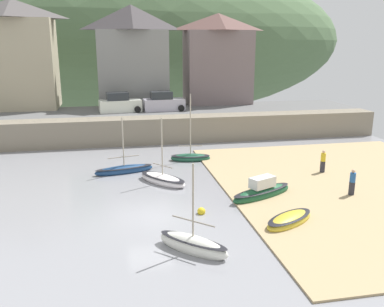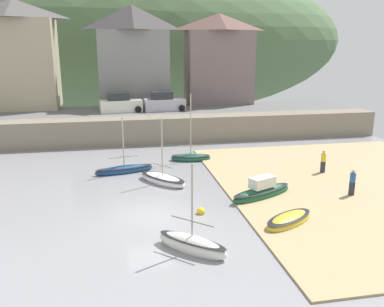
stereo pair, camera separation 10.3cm
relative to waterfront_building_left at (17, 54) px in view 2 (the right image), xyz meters
name	(u,v)px [view 2 (the right image)]	position (x,y,z in m)	size (l,w,h in m)	color
quay_seawall	(132,128)	(11.07, -7.70, -6.60)	(48.00, 9.40, 2.40)	gray
hillside_backdrop	(119,40)	(10.99, 30.00, 1.61)	(80.00, 44.00, 27.33)	#526E47
waterfront_building_left	(17,54)	(0.00, 0.00, 0.00)	(7.92, 5.55, 10.95)	tan
waterfront_building_centre	(133,55)	(11.77, 0.00, -0.17)	(7.66, 5.24, 10.57)	gray
waterfront_building_right	(218,58)	(21.27, 0.00, -0.55)	(7.55, 4.75, 9.83)	slate
motorboat_with_cabin	(191,157)	(15.30, -14.90, -7.71)	(3.30, 1.71, 5.44)	#20553C
rowboat_small_beached	(192,245)	(12.61, -29.56, -7.64)	(3.19, 3.09, 4.32)	white
fishing_boat_green	(163,179)	(12.44, -19.98, -7.70)	(3.44, 3.84, 4.59)	white
sailboat_far_left	(124,169)	(10.00, -17.23, -7.71)	(4.36, 1.86, 4.20)	navy
sailboat_white_hull	(289,220)	(18.03, -27.73, -7.72)	(3.48, 2.75, 0.74)	gold
sailboat_blue_trim	(262,192)	(17.98, -23.84, -7.59)	(4.56, 2.87, 1.50)	#1B5331
parked_car_near_slipway	(120,104)	(10.11, -4.50, -4.75)	(4.27, 2.16, 1.95)	silver
parked_car_by_wall	(164,103)	(14.49, -4.50, -4.75)	(4.20, 1.96, 1.95)	#B9B3C3
person_on_slipway	(352,181)	(23.39, -24.68, -6.97)	(0.34, 0.34, 1.62)	#282833
person_near_water	(323,160)	(23.90, -20.14, -6.97)	(0.34, 0.34, 1.62)	#282833
mooring_buoy	(201,211)	(13.88, -25.53, -7.82)	(0.45, 0.45, 0.45)	yellow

